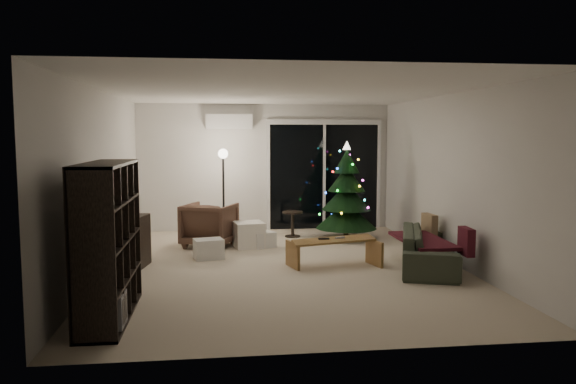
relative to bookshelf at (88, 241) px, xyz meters
name	(u,v)px	position (x,y,z in m)	size (l,w,h in m)	color
room	(300,187)	(2.71, 3.52, 0.21)	(6.50, 7.51, 2.60)	beige
bookshelf	(88,241)	(0.00, 0.00, 0.00)	(0.41, 1.61, 1.61)	black
media_cabinet	(122,246)	(0.00, 1.99, -0.44)	(0.44, 1.19, 0.74)	black
stereo	(121,213)	(0.00, 1.99, 0.01)	(0.38, 0.44, 0.16)	black
armchair	(209,225)	(1.17, 3.67, -0.43)	(0.79, 0.82, 0.74)	brown
ottoman	(249,235)	(1.83, 3.50, -0.59)	(0.48, 0.48, 0.43)	white
cardboard_box_a	(209,249)	(1.17, 2.68, -0.65)	(0.43, 0.33, 0.31)	silver
cardboard_box_b	(263,240)	(2.07, 3.46, -0.68)	(0.37, 0.28, 0.26)	silver
side_table	(293,224)	(2.69, 4.38, -0.57)	(0.38, 0.38, 0.48)	black
floor_lamp	(224,195)	(1.42, 4.42, -0.02)	(0.25, 0.25, 1.58)	black
sofa	(429,249)	(4.30, 1.70, -0.53)	(1.89, 0.74, 0.55)	#3F4836
sofa_throw	(423,240)	(4.20, 1.70, -0.41)	(0.59, 1.36, 0.05)	#3D1017
cushion_a	(429,226)	(4.55, 2.35, -0.31)	(0.11, 0.36, 0.36)	tan
cushion_b	(466,241)	(4.55, 1.05, -0.31)	(0.11, 0.36, 0.36)	#3D1017
coffee_table	(334,253)	(2.97, 1.95, -0.61)	(1.26, 0.44, 0.40)	olive
remote_a	(324,239)	(2.82, 1.95, -0.40)	(0.16, 0.05, 0.02)	black
remote_b	(340,238)	(3.07, 2.00, -0.40)	(0.15, 0.04, 0.02)	slate
christmas_tree	(347,191)	(3.63, 4.03, 0.08)	(1.10, 1.10, 1.78)	black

